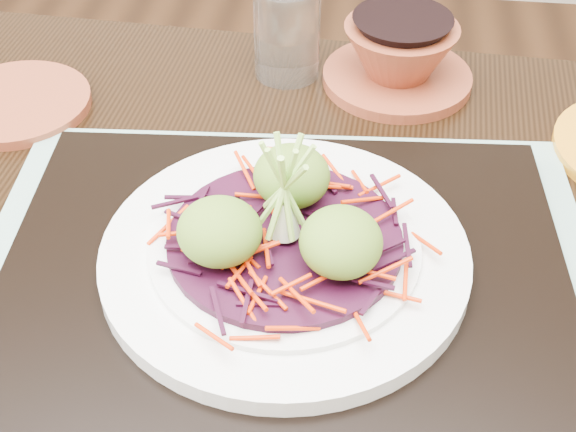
# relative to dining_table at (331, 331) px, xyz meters

# --- Properties ---
(dining_table) EXTENTS (1.12, 0.78, 0.68)m
(dining_table) POSITION_rel_dining_table_xyz_m (0.00, 0.00, 0.00)
(dining_table) COLOR black
(dining_table) RESTS_ON ground
(placemat) EXTENTS (0.54, 0.43, 0.00)m
(placemat) POSITION_rel_dining_table_xyz_m (-0.04, -0.03, 0.09)
(placemat) COLOR #7DA190
(placemat) RESTS_ON dining_table
(serving_tray) EXTENTS (0.46, 0.36, 0.02)m
(serving_tray) POSITION_rel_dining_table_xyz_m (-0.04, -0.03, 0.10)
(serving_tray) COLOR black
(serving_tray) RESTS_ON placemat
(white_plate) EXTENTS (0.29, 0.29, 0.02)m
(white_plate) POSITION_rel_dining_table_xyz_m (-0.04, -0.03, 0.12)
(white_plate) COLOR white
(white_plate) RESTS_ON serving_tray
(cabbage_bed) EXTENTS (0.18, 0.18, 0.01)m
(cabbage_bed) POSITION_rel_dining_table_xyz_m (-0.04, -0.03, 0.14)
(cabbage_bed) COLOR black
(cabbage_bed) RESTS_ON white_plate
(carrot_julienne) EXTENTS (0.22, 0.22, 0.01)m
(carrot_julienne) POSITION_rel_dining_table_xyz_m (-0.04, -0.03, 0.15)
(carrot_julienne) COLOR red
(carrot_julienne) RESTS_ON cabbage_bed
(guacamole_scoops) EXTENTS (0.16, 0.14, 0.05)m
(guacamole_scoops) POSITION_rel_dining_table_xyz_m (-0.04, -0.03, 0.16)
(guacamole_scoops) COLOR #527623
(guacamole_scoops) RESTS_ON cabbage_bed
(scallion_garnish) EXTENTS (0.07, 0.07, 0.10)m
(scallion_garnish) POSITION_rel_dining_table_xyz_m (-0.04, -0.03, 0.19)
(scallion_garnish) COLOR #9BD153
(scallion_garnish) RESTS_ON cabbage_bed
(terracotta_side_plate) EXTENTS (0.20, 0.20, 0.01)m
(terracotta_side_plate) POSITION_rel_dining_table_xyz_m (-0.35, 0.18, 0.10)
(terracotta_side_plate) COLOR maroon
(terracotta_side_plate) RESTS_ON dining_table
(water_glass) EXTENTS (0.09, 0.09, 0.10)m
(water_glass) POSITION_rel_dining_table_xyz_m (-0.08, 0.29, 0.14)
(water_glass) COLOR white
(water_glass) RESTS_ON dining_table
(terracotta_bowl_set) EXTENTS (0.17, 0.17, 0.07)m
(terracotta_bowl_set) POSITION_rel_dining_table_xyz_m (0.04, 0.28, 0.12)
(terracotta_bowl_set) COLOR maroon
(terracotta_bowl_set) RESTS_ON dining_table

